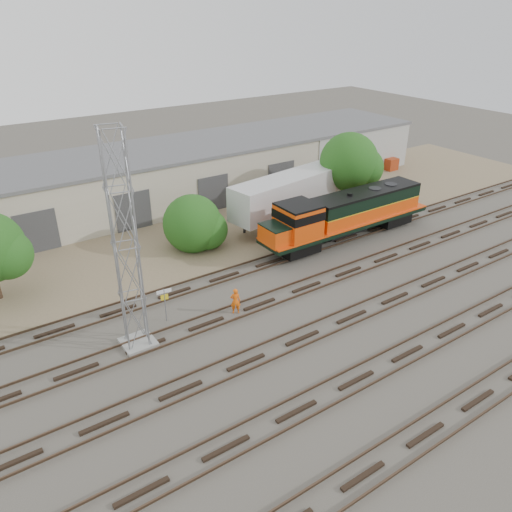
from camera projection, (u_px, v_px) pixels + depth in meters
ground at (320, 297)px, 33.84m from camera, size 140.00×140.00×0.00m
dirt_strip at (211, 225)px, 44.90m from camera, size 80.00×16.00×0.02m
tracks at (352, 317)px, 31.59m from camera, size 80.00×20.40×0.28m
warehouse at (171, 174)px, 49.62m from camera, size 58.40×10.40×5.30m
locomotive at (346, 214)px, 41.09m from camera, size 16.52×2.90×3.97m
signal_tower at (126, 249)px, 26.43m from camera, size 1.87×1.87×12.64m
sign_post at (165, 299)px, 30.63m from camera, size 0.93×0.15×2.29m
worker at (235, 301)px, 31.74m from camera, size 0.78×0.68×1.79m
semi_trailer at (301, 190)px, 44.99m from camera, size 14.71×5.12×4.44m
dumpster_blue at (352, 179)px, 54.24m from camera, size 1.71×1.62×1.50m
dumpster_red at (390, 164)px, 59.54m from camera, size 1.54×1.44×1.40m
tree_mid at (196, 225)px, 39.90m from camera, size 4.96×4.72×4.72m
tree_east at (353, 163)px, 46.52m from camera, size 5.72×5.45×7.36m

